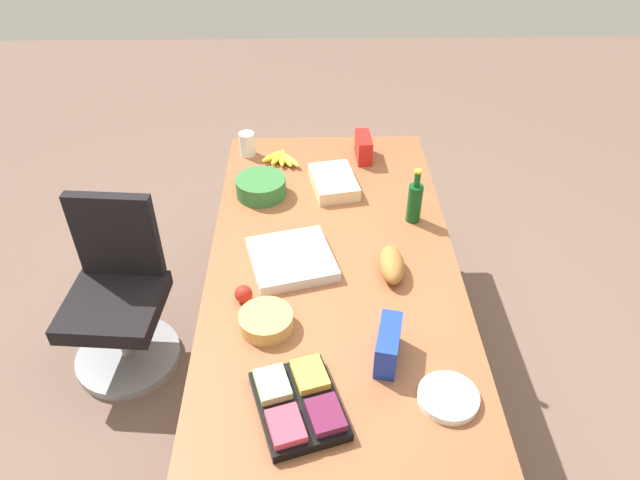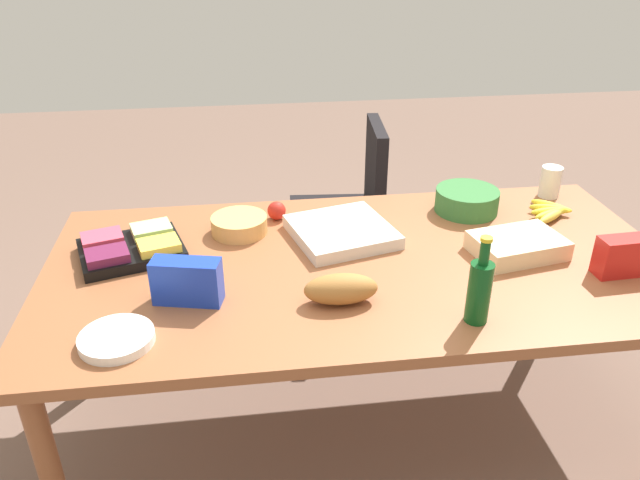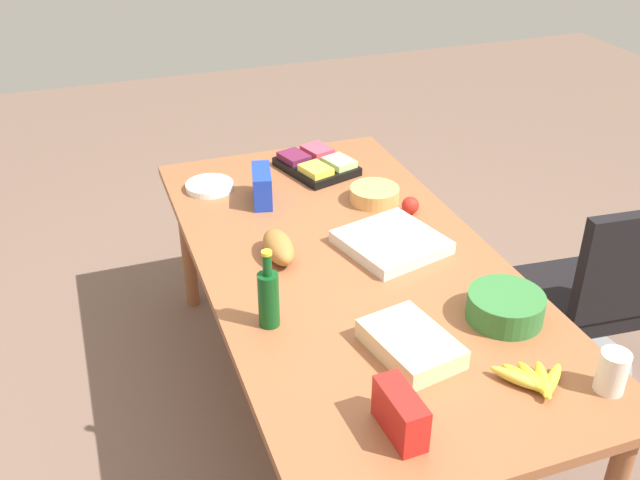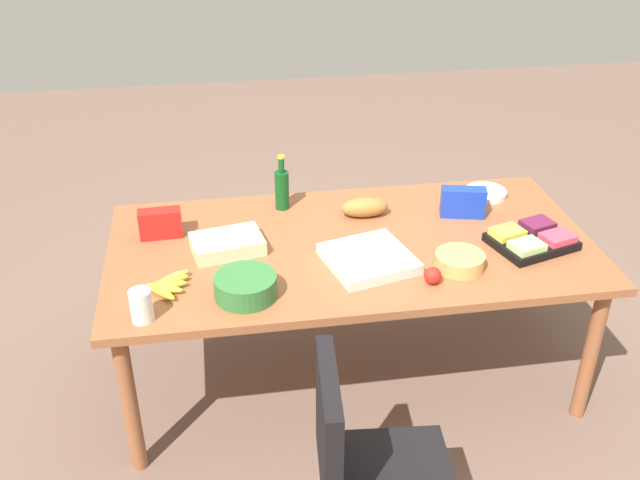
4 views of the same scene
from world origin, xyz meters
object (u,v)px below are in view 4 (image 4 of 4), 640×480
at_px(fruit_platter, 532,239).
at_px(bread_loaf, 365,207).
at_px(paper_plate_stack, 486,193).
at_px(conference_table, 351,256).
at_px(pizza_box, 369,259).
at_px(sheet_cake, 227,244).
at_px(banana_bunch, 167,285).
at_px(apple_red, 433,276).
at_px(chip_bag_red, 160,224).
at_px(wine_bottle, 282,188).
at_px(mayo_jar, 141,306).
at_px(chip_bag_blue, 463,202).
at_px(salad_bowl, 246,286).
at_px(chip_bowl, 460,261).

bearing_deg(fruit_platter, bread_loaf, 150.21).
relative_size(fruit_platter, paper_plate_stack, 1.93).
height_order(conference_table, pizza_box, pizza_box).
bearing_deg(sheet_cake, banana_bunch, -133.51).
bearing_deg(pizza_box, apple_red, -54.32).
bearing_deg(pizza_box, fruit_platter, -11.76).
relative_size(chip_bag_red, pizza_box, 0.56).
relative_size(wine_bottle, mayo_jar, 2.12).
height_order(wine_bottle, paper_plate_stack, wine_bottle).
xyz_separation_m(bread_loaf, chip_bag_blue, (0.49, -0.07, 0.02)).
height_order(bread_loaf, salad_bowl, bread_loaf).
height_order(conference_table, apple_red, apple_red).
bearing_deg(mayo_jar, conference_table, 26.19).
xyz_separation_m(fruit_platter, pizza_box, (-0.79, -0.04, -0.01)).
distance_m(pizza_box, salad_bowl, 0.59).
bearing_deg(banana_bunch, salad_bowl, -17.17).
xyz_separation_m(chip_bowl, pizza_box, (-0.39, 0.10, -0.01)).
height_order(sheet_cake, pizza_box, sheet_cake).
height_order(wine_bottle, chip_bowl, wine_bottle).
relative_size(banana_bunch, mayo_jar, 1.71).
bearing_deg(conference_table, pizza_box, -77.82).
relative_size(apple_red, chip_bowl, 0.35).
height_order(chip_bag_blue, chip_bag_red, chip_bag_blue).
distance_m(pizza_box, banana_bunch, 0.89).
relative_size(chip_bowl, mayo_jar, 1.60).
relative_size(chip_bag_red, chip_bowl, 0.91).
relative_size(chip_bowl, salad_bowl, 0.84).
bearing_deg(salad_bowl, fruit_platter, 8.75).
bearing_deg(pizza_box, banana_bunch, 169.88).
xyz_separation_m(chip_bag_red, chip_bowl, (1.32, -0.49, -0.04)).
relative_size(chip_bag_red, paper_plate_stack, 0.91).
bearing_deg(banana_bunch, wine_bottle, 49.61).
bearing_deg(apple_red, chip_bag_red, 152.89).
xyz_separation_m(bread_loaf, chip_bowl, (0.32, -0.54, -0.02)).
relative_size(apple_red, bread_loaf, 0.32).
bearing_deg(chip_bag_red, paper_plate_stack, 5.90).
distance_m(sheet_cake, pizza_box, 0.66).
height_order(apple_red, salad_bowl, salad_bowl).
bearing_deg(mayo_jar, apple_red, 3.49).
relative_size(wine_bottle, chip_bag_red, 1.45).
bearing_deg(chip_bag_red, bread_loaf, 2.76).
xyz_separation_m(apple_red, sheet_cake, (-0.86, 0.41, -0.00)).
bearing_deg(chip_bowl, mayo_jar, -172.66).
height_order(wine_bottle, salad_bowl, wine_bottle).
bearing_deg(sheet_cake, apple_red, -25.72).
bearing_deg(wine_bottle, sheet_cake, -127.89).
relative_size(conference_table, salad_bowl, 8.63).
relative_size(conference_table, chip_bowl, 10.33).
bearing_deg(sheet_cake, paper_plate_stack, 14.48).
relative_size(pizza_box, banana_bunch, 1.53).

